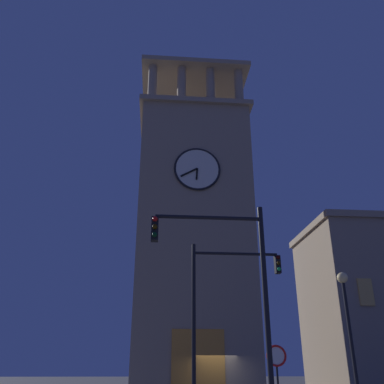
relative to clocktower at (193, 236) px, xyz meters
name	(u,v)px	position (x,y,z in m)	size (l,w,h in m)	color
clocktower	(193,236)	(0.00, 0.00, 0.00)	(8.70, 7.16, 27.48)	gray
traffic_signal_near	(230,276)	(0.45, 17.71, -6.59)	(3.52, 0.41, 6.50)	black
traffic_signal_mid	(221,298)	(0.03, 13.02, -6.52)	(3.72, 0.41, 6.56)	black
street_lamp	(347,314)	(-5.00, 13.34, -7.13)	(0.44, 0.44, 5.42)	black
no_horn_sign	(277,361)	(-1.96, 13.41, -8.87)	(0.78, 0.14, 2.58)	black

